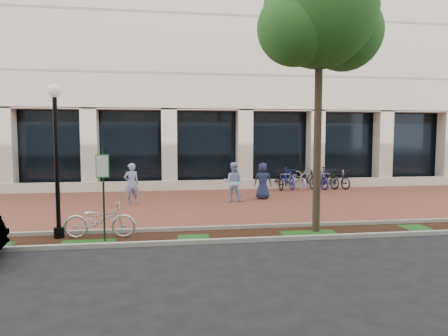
{
  "coord_description": "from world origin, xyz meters",
  "views": [
    {
      "loc": [
        -2.17,
        -16.19,
        2.81
      ],
      "look_at": [
        0.07,
        -0.8,
        1.56
      ],
      "focal_mm": 32.0,
      "sensor_mm": 36.0,
      "label": 1
    }
  ],
  "objects": [
    {
      "name": "near_office_building",
      "position": [
        0.0,
        10.47,
        10.05
      ],
      "size": [
        40.0,
        12.12,
        16.0
      ],
      "color": "beige",
      "rests_on": "ground"
    },
    {
      "name": "pedestrian_left",
      "position": [
        -3.6,
        0.57,
        0.85
      ],
      "size": [
        0.72,
        0.58,
        1.7
      ],
      "primitive_type": "imported",
      "rotation": [
        0.0,
        0.0,
        3.47
      ],
      "color": "#8393C4",
      "rests_on": "ground"
    },
    {
      "name": "bike_rack_cluster",
      "position": [
        5.29,
        4.08,
        0.53
      ],
      "size": [
        4.31,
        2.07,
        1.14
      ],
      "rotation": [
        0.0,
        0.0,
        0.13
      ],
      "color": "black",
      "rests_on": "ground"
    },
    {
      "name": "pedestrian_right",
      "position": [
        2.09,
        1.02,
        0.82
      ],
      "size": [
        0.88,
        0.66,
        1.63
      ],
      "primitive_type": "imported",
      "rotation": [
        0.0,
        0.0,
        2.95
      ],
      "color": "#1C2647",
      "rests_on": "ground"
    },
    {
      "name": "pedestrian_mid",
      "position": [
        0.66,
        0.58,
        0.84
      ],
      "size": [
        0.95,
        0.81,
        1.69
      ],
      "primitive_type": "imported",
      "rotation": [
        0.0,
        0.0,
        2.91
      ],
      "color": "#98B3E3",
      "rests_on": "ground"
    },
    {
      "name": "planting_strip",
      "position": [
        0.0,
        -5.25,
        0.01
      ],
      "size": [
        40.0,
        1.5,
        0.01
      ],
      "primitive_type": "cube",
      "color": "black",
      "rests_on": "ground"
    },
    {
      "name": "curb_street_side",
      "position": [
        0.0,
        -6.0,
        0.06
      ],
      "size": [
        40.0,
        0.12,
        0.12
      ],
      "primitive_type": "cube",
      "color": "#A4A49B",
      "rests_on": "ground"
    },
    {
      "name": "street_tree",
      "position": [
        2.23,
        -5.11,
        6.11
      ],
      "size": [
        3.86,
        3.22,
        7.94
      ],
      "color": "#493A29",
      "rests_on": "ground"
    },
    {
      "name": "curb_plaza_side",
      "position": [
        0.0,
        -4.5,
        0.06
      ],
      "size": [
        40.0,
        0.12,
        0.12
      ],
      "primitive_type": "cube",
      "color": "#A4A49B",
      "rests_on": "ground"
    },
    {
      "name": "lamppost",
      "position": [
        -5.12,
        -4.84,
        2.37
      ],
      "size": [
        0.36,
        0.36,
        4.2
      ],
      "color": "black",
      "rests_on": "ground"
    },
    {
      "name": "parking_sign",
      "position": [
        -3.82,
        -5.4,
        1.57
      ],
      "size": [
        0.34,
        0.07,
        2.47
      ],
      "rotation": [
        0.0,
        0.0,
        0.22
      ],
      "color": "#153B1F",
      "rests_on": "ground"
    },
    {
      "name": "locked_bicycle",
      "position": [
        -4.0,
        -4.99,
        0.51
      ],
      "size": [
        1.99,
        0.81,
        1.02
      ],
      "primitive_type": "imported",
      "rotation": [
        0.0,
        0.0,
        1.5
      ],
      "color": "silver",
      "rests_on": "ground"
    },
    {
      "name": "brick_plaza",
      "position": [
        0.0,
        0.0,
        0.01
      ],
      "size": [
        40.0,
        9.0,
        0.01
      ],
      "primitive_type": "cube",
      "color": "brown",
      "rests_on": "ground"
    },
    {
      "name": "bollard",
      "position": [
        7.23,
        4.0,
        0.5
      ],
      "size": [
        0.12,
        0.12,
        0.99
      ],
      "color": "silver",
      "rests_on": "ground"
    },
    {
      "name": "ground",
      "position": [
        0.0,
        0.0,
        0.0
      ],
      "size": [
        120.0,
        120.0,
        0.0
      ],
      "primitive_type": "plane",
      "color": "black",
      "rests_on": "ground"
    }
  ]
}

